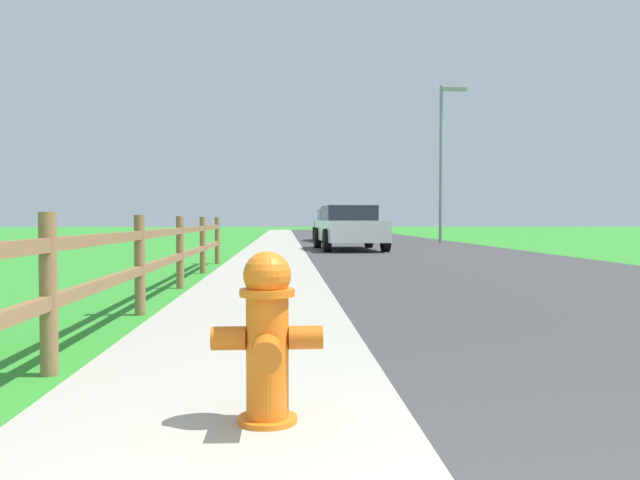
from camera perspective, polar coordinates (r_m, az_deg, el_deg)
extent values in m
plane|color=#318D2C|center=(26.47, -1.85, -0.30)|extent=(120.00, 120.00, 0.00)
cube|color=#3C3C3C|center=(28.76, 5.04, -0.13)|extent=(7.00, 66.00, 0.01)
cube|color=#A9A597|center=(28.56, -7.98, -0.16)|extent=(6.00, 66.00, 0.01)
cube|color=#318D2C|center=(28.72, -10.96, -0.16)|extent=(5.00, 66.00, 0.00)
cylinder|color=orange|center=(3.16, -4.75, -10.31)|extent=(0.21, 0.21, 0.66)
cylinder|color=orange|center=(3.24, -4.73, -15.77)|extent=(0.29, 0.29, 0.03)
cylinder|color=orange|center=(3.11, -4.76, -4.72)|extent=(0.27, 0.27, 0.03)
sphere|color=orange|center=(3.10, -4.77, -3.17)|extent=(0.23, 0.23, 0.23)
cube|color=#CB6115|center=(3.10, -4.77, -1.77)|extent=(0.04, 0.04, 0.04)
cylinder|color=#CB6115|center=(3.15, -8.20, -8.72)|extent=(0.17, 0.12, 0.12)
cylinder|color=#CB6115|center=(3.14, -1.29, -8.74)|extent=(0.17, 0.12, 0.12)
cylinder|color=#CB6115|center=(2.95, -4.86, -10.11)|extent=(0.14, 0.20, 0.14)
cylinder|color=olive|center=(4.37, -23.19, -4.52)|extent=(0.11, 0.11, 1.04)
cylinder|color=olive|center=(6.81, -15.87, -2.21)|extent=(0.11, 0.11, 1.04)
cylinder|color=olive|center=(9.30, -12.45, -1.11)|extent=(0.11, 0.11, 1.04)
cylinder|color=olive|center=(11.82, -10.48, -0.48)|extent=(0.11, 0.11, 1.04)
cylinder|color=olive|center=(14.35, -9.20, -0.07)|extent=(0.11, 0.11, 1.04)
cube|color=olive|center=(8.06, -13.89, -1.95)|extent=(0.07, 12.72, 0.09)
cube|color=olive|center=(8.04, -13.91, 0.65)|extent=(0.07, 12.72, 0.09)
cube|color=white|center=(20.87, 2.65, 0.85)|extent=(2.03, 4.71, 0.65)
cube|color=#1E232B|center=(21.04, 2.58, 2.42)|extent=(1.70, 2.22, 0.49)
cylinder|color=black|center=(22.19, -0.23, 0.20)|extent=(0.25, 0.73, 0.72)
cylinder|color=black|center=(22.44, 4.40, 0.22)|extent=(0.25, 0.73, 0.72)
cylinder|color=black|center=(19.34, 0.62, -0.04)|extent=(0.25, 0.73, 0.72)
cylinder|color=black|center=(19.63, 5.90, -0.02)|extent=(0.25, 0.73, 0.72)
cube|color=navy|center=(29.37, 1.46, 1.05)|extent=(1.83, 4.96, 0.63)
cube|color=#1E232B|center=(29.59, 1.42, 2.23)|extent=(1.58, 2.21, 0.58)
cylinder|color=black|center=(30.83, -0.45, 0.60)|extent=(0.23, 0.64, 0.64)
cylinder|color=black|center=(30.99, 2.82, 0.60)|extent=(0.23, 0.64, 0.64)
cylinder|color=black|center=(27.77, -0.06, 0.46)|extent=(0.23, 0.64, 0.64)
cylinder|color=black|center=(27.95, 3.56, 0.46)|extent=(0.23, 0.64, 0.64)
cylinder|color=gray|center=(27.58, 10.80, 6.68)|extent=(0.14, 0.14, 6.66)
cube|color=#999999|center=(28.16, 11.95, 13.10)|extent=(1.10, 0.20, 0.14)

